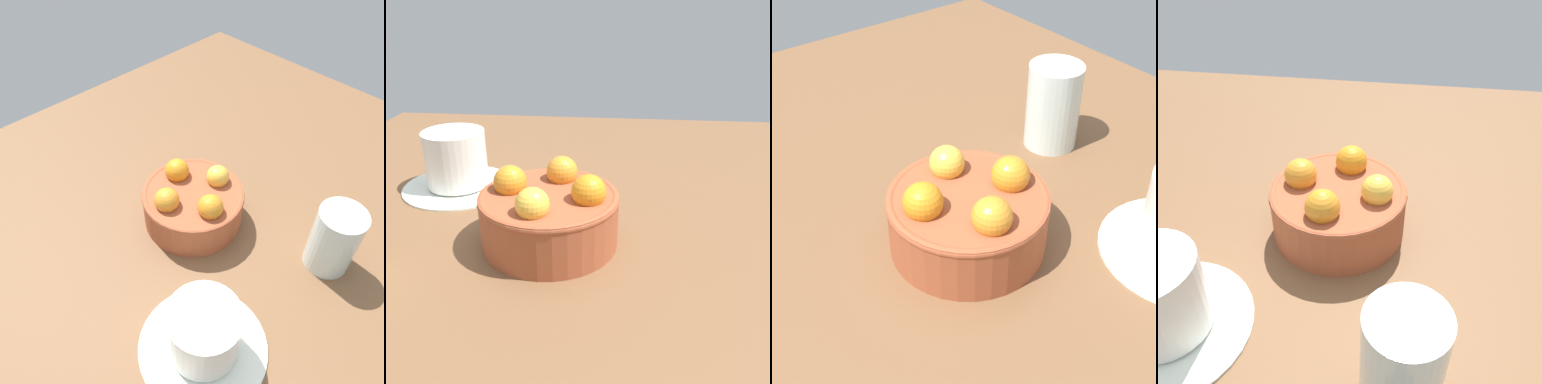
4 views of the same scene
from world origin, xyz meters
The scene contains 3 objects.
ground_plane centered at (0.00, 0.00, -2.45)cm, with size 111.72×91.45×4.90cm, color brown.
terracotta_bowl centered at (0.02, 0.00, 3.84)cm, with size 15.91×15.91×8.99cm.
water_glass centered at (-8.32, 19.82, 5.31)cm, with size 6.59×6.59×10.61cm, color silver.
Camera 3 is at (32.90, -26.13, 39.61)cm, focal length 52.83 mm.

